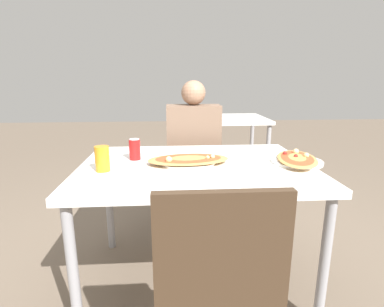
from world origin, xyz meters
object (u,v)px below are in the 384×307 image
drink_glass (102,159)px  pizza_second (297,159)px  dining_table (195,175)px  person_seated (193,145)px  chair_far_seated (192,163)px  soda_can (135,149)px  pizza_main (188,160)px  chair_near_camera (216,297)px

drink_glass → pizza_second: size_ratio=0.29×
dining_table → person_seated: size_ratio=1.07×
dining_table → drink_glass: (-0.50, -0.10, 0.14)m
chair_far_seated → person_seated: bearing=90.0°
dining_table → pizza_second: pizza_second is taller
chair_far_seated → soda_can: size_ratio=7.58×
chair_far_seated → pizza_main: chair_far_seated is taller
dining_table → chair_near_camera: bearing=-89.7°
chair_far_seated → chair_near_camera: (-0.04, -1.60, 0.00)m
drink_glass → pizza_second: (1.08, 0.08, -0.05)m
person_seated → chair_near_camera: bearing=88.6°
dining_table → chair_near_camera: (0.00, -0.80, -0.16)m
person_seated → pizza_main: (-0.08, -0.67, 0.06)m
person_seated → drink_glass: 0.96m
dining_table → pizza_main: pizza_main is taller
dining_table → soda_can: (-0.35, 0.12, 0.13)m
soda_can → chair_near_camera: bearing=-68.7°
soda_can → pizza_second: 0.95m
dining_table → chair_far_seated: size_ratio=1.37×
soda_can → pizza_second: bearing=-8.3°
chair_near_camera → soda_can: 1.03m
soda_can → drink_glass: bearing=-123.0°
person_seated → pizza_second: bearing=127.9°
chair_near_camera → drink_glass: chair_near_camera is taller
person_seated → drink_glass: size_ratio=9.10×
chair_near_camera → person_seated: bearing=88.6°
pizza_main → pizza_second: size_ratio=1.06×
dining_table → chair_near_camera: chair_near_camera is taller
chair_far_seated → soda_can: (-0.39, -0.68, 0.29)m
chair_near_camera → pizza_second: 1.01m
drink_glass → soda_can: bearing=57.0°
drink_glass → pizza_main: bearing=13.6°
chair_far_seated → chair_near_camera: 1.60m
chair_far_seated → drink_glass: chair_far_seated is taller
drink_glass → dining_table: bearing=11.4°
dining_table → person_seated: (0.04, 0.68, 0.02)m
chair_near_camera → pizza_second: size_ratio=2.09×
chair_near_camera → drink_glass: size_ratio=7.12×
pizza_main → pizza_second: bearing=-2.5°
chair_near_camera → person_seated: 1.50m
person_seated → soda_can: size_ratio=9.69×
drink_glass → pizza_second: bearing=4.4°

